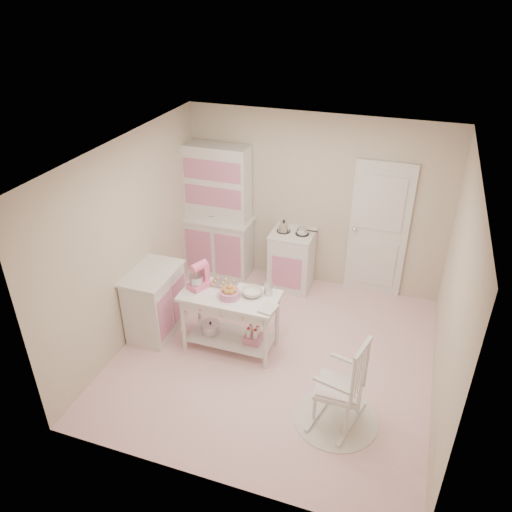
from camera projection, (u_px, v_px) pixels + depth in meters
The scene contains 14 objects.
room_shell at pixel (277, 240), 5.48m from camera, with size 3.84×3.84×2.62m.
door at pixel (379, 231), 7.06m from camera, with size 0.82×0.05×2.04m, color silver.
hutch at pixel (217, 212), 7.55m from camera, with size 1.06×0.50×2.08m, color silver.
stove at pixel (292, 260), 7.46m from camera, with size 0.62×0.57×0.92m, color silver.
base_cabinet at pixel (155, 302), 6.50m from camera, with size 0.54×0.84×0.92m, color silver.
lace_rug at pixel (335, 418), 5.40m from camera, with size 0.92×0.92×0.01m, color white.
rocking_chair at pixel (340, 381), 5.13m from camera, with size 0.48×0.72×1.10m, color silver.
work_table at pixel (231, 321), 6.25m from camera, with size 1.20×0.60×0.80m, color silver.
stand_mixer at pixel (198, 276), 6.10m from camera, with size 0.20×0.28×0.34m, color pink.
cookie_tray at pixel (224, 284), 6.24m from camera, with size 0.34×0.24×0.02m, color silver.
bread_basket at pixel (230, 294), 5.98m from camera, with size 0.25×0.25×0.09m, color pink.
mixing_bowl at pixel (252, 292), 6.02m from camera, with size 0.25×0.25×0.08m, color silver.
metal_pitcher at pixel (268, 288), 6.02m from camera, with size 0.10×0.10×0.17m, color silver.
recipe_book at pixel (262, 306), 5.82m from camera, with size 0.17×0.23×0.02m, color silver.
Camera 1 is at (1.35, -4.66, 4.21)m, focal length 35.00 mm.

